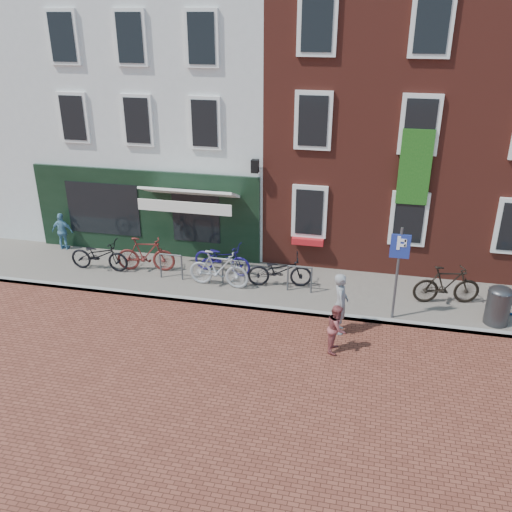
% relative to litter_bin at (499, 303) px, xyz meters
% --- Properties ---
extents(ground, '(80.00, 80.00, 0.00)m').
position_rel_litter_bin_xyz_m(ground, '(-5.87, -0.55, -0.69)').
color(ground, brown).
extents(sidewalk, '(24.00, 3.00, 0.10)m').
position_rel_litter_bin_xyz_m(sidewalk, '(-4.87, 0.95, -0.64)').
color(sidewalk, slate).
rests_on(sidewalk, ground).
extents(building_stucco, '(8.00, 8.00, 9.00)m').
position_rel_litter_bin_xyz_m(building_stucco, '(-10.87, 6.45, 3.81)').
color(building_stucco, silver).
rests_on(building_stucco, ground).
extents(building_brick_mid, '(6.00, 8.00, 10.00)m').
position_rel_litter_bin_xyz_m(building_brick_mid, '(-3.87, 6.45, 4.31)').
color(building_brick_mid, maroon).
rests_on(building_brick_mid, ground).
extents(filler_left, '(7.00, 8.00, 9.00)m').
position_rel_litter_bin_xyz_m(filler_left, '(-18.37, 6.45, 3.81)').
color(filler_left, silver).
rests_on(filler_left, ground).
extents(litter_bin, '(0.62, 0.62, 1.14)m').
position_rel_litter_bin_xyz_m(litter_bin, '(0.00, 0.00, 0.00)').
color(litter_bin, '#39393C').
rests_on(litter_bin, sidewalk).
extents(parking_sign, '(0.50, 0.08, 2.60)m').
position_rel_litter_bin_xyz_m(parking_sign, '(-2.68, -0.31, 1.11)').
color(parking_sign, '#4C4C4F').
rests_on(parking_sign, sidewalk).
extents(woman, '(0.45, 0.64, 1.66)m').
position_rel_litter_bin_xyz_m(woman, '(-4.05, -1.16, 0.14)').
color(woman, gray).
rests_on(woman, ground).
extents(boy, '(0.51, 0.63, 1.25)m').
position_rel_litter_bin_xyz_m(boy, '(-4.05, -2.06, -0.07)').
color(boy, '#964646').
rests_on(boy, ground).
extents(cafe_person, '(0.78, 0.35, 1.31)m').
position_rel_litter_bin_xyz_m(cafe_person, '(-13.87, 2.05, 0.06)').
color(cafe_person, '#5C93B2').
rests_on(cafe_person, sidewalk).
extents(bicycle_0, '(1.94, 0.71, 1.01)m').
position_rel_litter_bin_xyz_m(bicycle_0, '(-11.84, 0.76, -0.08)').
color(bicycle_0, black).
rests_on(bicycle_0, sidewalk).
extents(bicycle_1, '(1.93, 0.81, 1.13)m').
position_rel_litter_bin_xyz_m(bicycle_1, '(-10.36, 1.03, -0.03)').
color(bicycle_1, maroon).
rests_on(bicycle_1, sidewalk).
extents(bicycle_2, '(2.02, 1.00, 1.01)m').
position_rel_litter_bin_xyz_m(bicycle_2, '(-7.94, 1.39, -0.08)').
color(bicycle_2, '#191159').
rests_on(bicycle_2, sidewalk).
extents(bicycle_3, '(1.90, 0.64, 1.13)m').
position_rel_litter_bin_xyz_m(bicycle_3, '(-7.79, 0.48, -0.03)').
color(bicycle_3, '#9D9D9F').
rests_on(bicycle_3, sidewalk).
extents(bicycle_4, '(2.02, 1.01, 1.01)m').
position_rel_litter_bin_xyz_m(bicycle_4, '(-6.00, 0.90, -0.08)').
color(bicycle_4, black).
rests_on(bicycle_4, sidewalk).
extents(bicycle_5, '(1.94, 0.89, 1.13)m').
position_rel_litter_bin_xyz_m(bicycle_5, '(-1.22, 0.89, -0.03)').
color(bicycle_5, black).
rests_on(bicycle_5, sidewalk).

